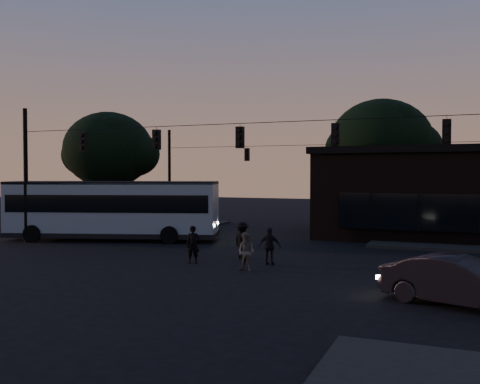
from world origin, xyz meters
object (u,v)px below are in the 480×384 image
at_px(pedestrian_a, 193,245).
at_px(bus, 113,207).
at_px(building, 451,192).
at_px(pedestrian_c, 270,246).
at_px(car, 459,281).
at_px(pedestrian_b, 246,252).
at_px(pedestrian_d, 242,240).

bearing_deg(pedestrian_a, bus, 129.22).
bearing_deg(building, pedestrian_c, -116.39).
relative_size(car, pedestrian_a, 2.73).
distance_m(pedestrian_a, pedestrian_b, 2.92).
xyz_separation_m(bus, car, (18.59, -9.01, -1.19)).
distance_m(pedestrian_b, pedestrian_d, 3.08).
distance_m(building, bus, 20.35).
distance_m(pedestrian_a, pedestrian_c, 3.31).
xyz_separation_m(building, pedestrian_d, (-8.57, -12.75, -1.87)).
bearing_deg(pedestrian_b, pedestrian_d, 125.81).
distance_m(pedestrian_a, pedestrian_d, 2.46).
height_order(car, pedestrian_c, pedestrian_c).
relative_size(bus, pedestrian_a, 7.64).
xyz_separation_m(car, pedestrian_b, (-7.80, 2.83, 0.03)).
distance_m(pedestrian_b, pedestrian_c, 1.74).
bearing_deg(pedestrian_b, building, 75.57).
xyz_separation_m(pedestrian_b, pedestrian_d, (-1.31, 2.79, 0.08)).
bearing_deg(building, pedestrian_a, -124.39).
bearing_deg(pedestrian_c, pedestrian_b, 72.26).
bearing_deg(car, bus, 84.85).
bearing_deg(car, pedestrian_b, 90.76).
bearing_deg(pedestrian_d, pedestrian_b, 152.58).
height_order(bus, pedestrian_d, bus).
distance_m(building, pedestrian_d, 15.47).
bearing_deg(pedestrian_b, pedestrian_a, 173.99).
height_order(bus, pedestrian_c, bus).
height_order(car, pedestrian_b, pedestrian_b).
xyz_separation_m(pedestrian_a, pedestrian_b, (2.80, -0.84, -0.05)).
relative_size(car, pedestrian_b, 2.90).
bearing_deg(bus, pedestrian_a, -51.63).
height_order(bus, pedestrian_a, bus).
distance_m(building, pedestrian_c, 15.57).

